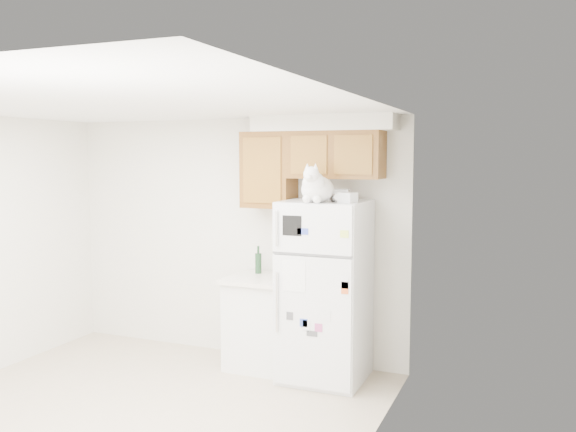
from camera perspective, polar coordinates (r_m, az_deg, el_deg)
The scene contains 9 objects.
ground_plane at distance 5.23m, azimuth -15.73°, elevation -18.50°, with size 3.80×4.00×0.01m, color #BFAB93.
room_shell at distance 4.92m, azimuth -13.38°, elevation 0.34°, with size 3.84×4.04×2.52m.
refrigerator at distance 5.78m, azimuth 3.45°, elevation -7.00°, with size 0.76×0.78×1.70m.
base_counter at distance 6.19m, azimuth -2.50°, elevation -9.84°, with size 0.64×0.64×0.92m.
cat at distance 5.43m, azimuth 2.69°, elevation 2.67°, with size 0.35×0.51×0.36m.
storage_box_back at distance 5.79m, azimuth 4.84°, elevation 2.02°, with size 0.18×0.13×0.10m, color white.
storage_box_front at distance 5.45m, azimuth 5.60°, elevation 1.73°, with size 0.15×0.11×0.09m, color white.
bottle_green at distance 6.23m, azimuth -2.80°, elevation -4.10°, with size 0.07×0.07×0.28m, color #19381E, non-canonical shape.
bottle_amber at distance 6.18m, azimuth -1.04°, elevation -4.28°, with size 0.06×0.06×0.26m, color #593814, non-canonical shape.
Camera 1 is at (2.98, -3.73, 2.11)m, focal length 38.00 mm.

